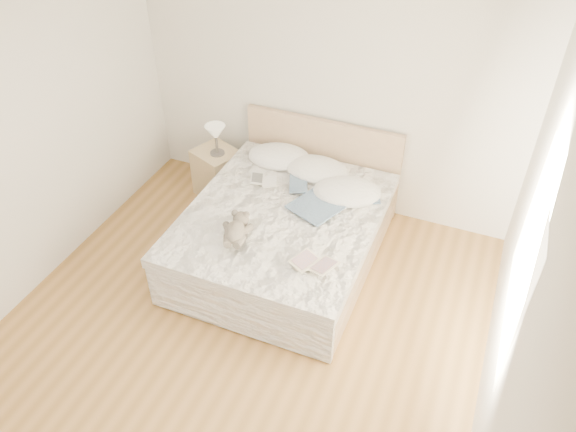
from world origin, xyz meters
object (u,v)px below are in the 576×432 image
object	(u,v)px
table_lamp	(216,134)
teddy_bear	(235,238)
childrens_book	(314,264)
bed	(286,231)
photo_book	(264,181)
nightstand	(218,173)

from	to	relation	value
table_lamp	teddy_bear	xyz separation A→B (m)	(0.85, -1.24, -0.15)
table_lamp	childrens_book	world-z (taller)	table_lamp
table_lamp	teddy_bear	distance (m)	1.51
childrens_book	table_lamp	bearing A→B (deg)	163.02
bed	photo_book	bearing A→B (deg)	142.89
childrens_book	nightstand	bearing A→B (deg)	163.05
table_lamp	bed	bearing A→B (deg)	-30.34
bed	table_lamp	size ratio (longest dim) A/B	6.29
bed	childrens_book	bearing A→B (deg)	-51.24
bed	nightstand	world-z (taller)	bed
bed	teddy_bear	world-z (taller)	bed
nightstand	teddy_bear	xyz separation A→B (m)	(0.88, -1.27, 0.37)
table_lamp	photo_book	world-z (taller)	table_lamp
childrens_book	teddy_bear	xyz separation A→B (m)	(-0.73, 0.02, 0.02)
childrens_book	teddy_bear	size ratio (longest dim) A/B	1.03
table_lamp	photo_book	distance (m)	0.81
childrens_book	teddy_bear	world-z (taller)	teddy_bear
table_lamp	childrens_book	xyz separation A→B (m)	(1.58, -1.27, -0.17)
table_lamp	childrens_book	distance (m)	2.03
bed	nightstand	xyz separation A→B (m)	(-1.10, 0.65, -0.03)
photo_book	childrens_book	world-z (taller)	same
nightstand	teddy_bear	size ratio (longest dim) A/B	1.66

